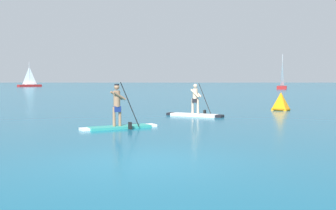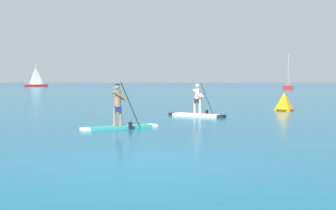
{
  "view_description": "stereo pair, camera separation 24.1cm",
  "coord_description": "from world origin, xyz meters",
  "px_view_note": "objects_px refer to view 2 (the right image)",
  "views": [
    {
      "loc": [
        0.6,
        -9.02,
        1.92
      ],
      "look_at": [
        0.53,
        9.88,
        0.69
      ],
      "focal_mm": 42.3,
      "sensor_mm": 36.0,
      "label": 1
    },
    {
      "loc": [
        0.85,
        -9.02,
        1.92
      ],
      "look_at": [
        0.53,
        9.88,
        0.69
      ],
      "focal_mm": 42.3,
      "sensor_mm": 36.0,
      "label": 2
    }
  ],
  "objects_px": {
    "sailboat_right_horizon": "(288,85)",
    "race_marker_buoy": "(284,102)",
    "paddleboarder_far_right": "(197,110)",
    "sailboat_left_horizon": "(36,84)",
    "paddleboarder_mid_center": "(120,119)"
  },
  "relations": [
    {
      "from": "sailboat_right_horizon",
      "to": "race_marker_buoy",
      "type": "bearing_deg",
      "value": 1.45
    },
    {
      "from": "paddleboarder_far_right",
      "to": "race_marker_buoy",
      "type": "distance_m",
      "value": 6.87
    },
    {
      "from": "paddleboarder_far_right",
      "to": "sailboat_left_horizon",
      "type": "distance_m",
      "value": 88.41
    },
    {
      "from": "paddleboarder_mid_center",
      "to": "paddleboarder_far_right",
      "type": "xyz_separation_m",
      "value": [
        3.32,
        5.13,
        -0.06
      ]
    },
    {
      "from": "paddleboarder_mid_center",
      "to": "race_marker_buoy",
      "type": "height_order",
      "value": "paddleboarder_mid_center"
    },
    {
      "from": "paddleboarder_mid_center",
      "to": "sailboat_right_horizon",
      "type": "bearing_deg",
      "value": 39.73
    },
    {
      "from": "paddleboarder_mid_center",
      "to": "sailboat_left_horizon",
      "type": "distance_m",
      "value": 91.84
    },
    {
      "from": "paddleboarder_mid_center",
      "to": "sailboat_right_horizon",
      "type": "distance_m",
      "value": 66.52
    },
    {
      "from": "paddleboarder_mid_center",
      "to": "sailboat_right_horizon",
      "type": "height_order",
      "value": "sailboat_right_horizon"
    },
    {
      "from": "paddleboarder_mid_center",
      "to": "paddleboarder_far_right",
      "type": "relative_size",
      "value": 1.0
    },
    {
      "from": "paddleboarder_far_right",
      "to": "paddleboarder_mid_center",
      "type": "bearing_deg",
      "value": -94.13
    },
    {
      "from": "paddleboarder_far_right",
      "to": "sailboat_right_horizon",
      "type": "xyz_separation_m",
      "value": [
        20.9,
        56.82,
        0.47
      ]
    },
    {
      "from": "sailboat_left_horizon",
      "to": "sailboat_right_horizon",
      "type": "relative_size",
      "value": 0.93
    },
    {
      "from": "race_marker_buoy",
      "to": "sailboat_right_horizon",
      "type": "relative_size",
      "value": 0.17
    },
    {
      "from": "paddleboarder_mid_center",
      "to": "paddleboarder_far_right",
      "type": "height_order",
      "value": "paddleboarder_mid_center"
    }
  ]
}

